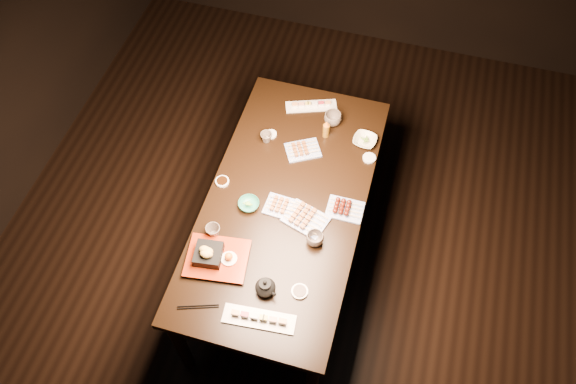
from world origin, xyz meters
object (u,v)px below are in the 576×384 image
object	(u,v)px
yakitori_plate_center	(282,206)
sushi_platter_far	(311,105)
sushi_platter_near	(259,318)
edamame_bowl_cream	(365,141)
tempura_tray	(216,255)
teacup_far_right	(333,119)
yakitori_plate_right	(306,217)
teapot	(265,286)
edamame_bowl_green	(249,204)
teacup_far_left	(266,137)
teacup_mid_right	(315,239)
yakitori_plate_left	(303,148)
dining_table	(286,232)
teacup_near_left	(213,231)
condiment_bottle	(326,129)

from	to	relation	value
yakitori_plate_center	sushi_platter_far	bearing A→B (deg)	95.96
sushi_platter_near	edamame_bowl_cream	size ratio (longest dim) A/B	2.63
tempura_tray	teacup_far_right	size ratio (longest dim) A/B	3.03
yakitori_plate_center	edamame_bowl_cream	bearing A→B (deg)	62.62
yakitori_plate_right	edamame_bowl_cream	distance (m)	0.67
tempura_tray	teapot	size ratio (longest dim) A/B	2.57
edamame_bowl_green	teapot	world-z (taller)	teapot
edamame_bowl_cream	teacup_far_left	xyz separation A→B (m)	(-0.59, -0.15, 0.02)
sushi_platter_far	teacup_far_right	xyz separation A→B (m)	(0.16, -0.10, 0.02)
sushi_platter_near	teacup_far_left	xyz separation A→B (m)	(-0.30, 1.11, 0.01)
teacup_far_left	sushi_platter_far	bearing A→B (deg)	60.49
tempura_tray	teapot	distance (m)	0.32
yakitori_plate_center	teacup_far_left	bearing A→B (deg)	120.94
teacup_mid_right	teapot	size ratio (longest dim) A/B	0.75
teacup_mid_right	teacup_far_left	distance (m)	0.76
teacup_far_right	teapot	xyz separation A→B (m)	(-0.07, -1.20, 0.01)
sushi_platter_near	edamame_bowl_green	world-z (taller)	sushi_platter_near
sushi_platter_far	yakitori_plate_left	xyz separation A→B (m)	(0.04, -0.36, 0.01)
dining_table	sushi_platter_near	xyz separation A→B (m)	(0.07, -0.72, 0.40)
yakitori_plate_center	sushi_platter_near	bearing A→B (deg)	-80.61
dining_table	edamame_bowl_green	bearing A→B (deg)	-144.30
edamame_bowl_green	teacup_near_left	distance (m)	0.27
edamame_bowl_green	teacup_near_left	xyz separation A→B (m)	(-0.13, -0.23, 0.02)
yakitori_plate_right	teacup_mid_right	world-z (taller)	teacup_mid_right
tempura_tray	teacup_mid_right	bearing A→B (deg)	19.65
yakitori_plate_center	teacup_mid_right	bearing A→B (deg)	-31.78
yakitori_plate_right	teacup_near_left	xyz separation A→B (m)	(-0.47, -0.23, 0.01)
dining_table	teacup_near_left	distance (m)	0.61
edamame_bowl_cream	tempura_tray	size ratio (longest dim) A/B	0.43
edamame_bowl_cream	teacup_near_left	bearing A→B (deg)	-127.90
sushi_platter_near	yakitori_plate_center	distance (m)	0.67
edamame_bowl_cream	tempura_tray	xyz separation A→B (m)	(-0.60, -1.01, 0.04)
sushi_platter_near	condiment_bottle	size ratio (longest dim) A/B	2.86
teacup_near_left	teacup_mid_right	world-z (taller)	same
teapot	yakitori_plate_right	bearing A→B (deg)	106.82
sushi_platter_far	edamame_bowl_cream	bearing A→B (deg)	133.92
yakitori_plate_center	teacup_mid_right	world-z (taller)	teacup_mid_right
tempura_tray	teacup_far_left	bearing A→B (deg)	81.30
sushi_platter_far	teacup_mid_right	distance (m)	0.99
tempura_tray	teacup_far_left	distance (m)	0.86
sushi_platter_near	condiment_bottle	distance (m)	1.26
yakitori_plate_center	edamame_bowl_cream	xyz separation A→B (m)	(0.36, 0.60, -0.01)
teacup_near_left	teacup_far_right	size ratio (longest dim) A/B	0.75
sushi_platter_far	edamame_bowl_green	bearing A→B (deg)	59.80
teacup_far_right	teacup_near_left	bearing A→B (deg)	-114.96
sushi_platter_far	edamame_bowl_green	distance (m)	0.85
yakitori_plate_right	yakitori_plate_left	size ratio (longest dim) A/B	1.16
yakitori_plate_right	edamame_bowl_cream	bearing A→B (deg)	89.45
dining_table	yakitori_plate_center	size ratio (longest dim) A/B	8.94
sushi_platter_near	yakitori_plate_center	bearing A→B (deg)	90.85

